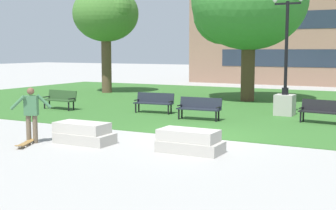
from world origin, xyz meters
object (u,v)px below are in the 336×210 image
object	(u,v)px
park_bench_near_left	(324,110)
park_bench_far_left	(199,107)
lamp_post_right	(285,91)
concrete_block_left	(189,141)
skateboard	(25,143)
park_bench_near_right	(154,101)
park_bench_far_right	(60,98)
concrete_block_center	(83,133)
person_skateboarder	(31,112)

from	to	relation	value
park_bench_near_left	park_bench_far_left	xyz separation A→B (m)	(-4.64, -1.32, 0.00)
park_bench_far_left	lamp_post_right	xyz separation A→B (m)	(2.75, 2.94, 0.55)
concrete_block_left	park_bench_near_left	xyz separation A→B (m)	(2.45, 6.97, 0.23)
skateboard	park_bench_near_right	distance (m)	8.16
concrete_block_left	park_bench_far_right	size ratio (longest dim) A/B	0.98
concrete_block_center	skateboard	size ratio (longest dim) A/B	1.79
person_skateboarder	lamp_post_right	size ratio (longest dim) A/B	0.32
park_bench_near_left	lamp_post_right	world-z (taller)	lamp_post_right
park_bench_near_right	skateboard	bearing A→B (deg)	-88.77
concrete_block_left	concrete_block_center	bearing A→B (deg)	-174.36
concrete_block_left	skateboard	distance (m)	4.92
person_skateboarder	park_bench_near_right	world-z (taller)	person_skateboarder
concrete_block_center	park_bench_near_right	distance (m)	7.10
park_bench_near_right	lamp_post_right	world-z (taller)	lamp_post_right
park_bench_far_right	lamp_post_right	world-z (taller)	lamp_post_right
park_bench_far_left	skateboard	bearing A→B (deg)	-109.05
person_skateboarder	park_bench_far_right	distance (m)	8.18
park_bench_near_left	skateboard	bearing A→B (deg)	-129.94
park_bench_near_right	park_bench_far_left	size ratio (longest dim) A/B	1.01
lamp_post_right	concrete_block_center	bearing A→B (deg)	-114.01
concrete_block_left	park_bench_far_left	bearing A→B (deg)	111.19
concrete_block_center	person_skateboarder	bearing A→B (deg)	-153.25
concrete_block_center	concrete_block_left	distance (m)	3.44
concrete_block_left	park_bench_far_left	size ratio (longest dim) A/B	0.99
park_bench_far_left	park_bench_far_right	bearing A→B (deg)	179.83
person_skateboarder	park_bench_far_right	bearing A→B (deg)	124.61
park_bench_far_left	park_bench_near_right	bearing A→B (deg)	160.06
concrete_block_left	person_skateboarder	distance (m)	4.99
concrete_block_center	park_bench_far_right	xyz separation A→B (m)	(-6.05, 6.01, 0.23)
person_skateboarder	lamp_post_right	world-z (taller)	lamp_post_right
concrete_block_center	person_skateboarder	world-z (taller)	person_skateboarder
concrete_block_left	park_bench_near_right	distance (m)	8.20
person_skateboarder	skateboard	bearing A→B (deg)	-70.84
person_skateboarder	skateboard	world-z (taller)	person_skateboarder
skateboard	park_bench_far_right	distance (m)	8.67
concrete_block_left	park_bench_near_right	xyz separation A→B (m)	(-4.85, 6.61, 0.23)
concrete_block_center	park_bench_near_right	size ratio (longest dim) A/B	0.99
skateboard	lamp_post_right	xyz separation A→B (m)	(5.23, 10.12, 1.00)
person_skateboarder	park_bench_far_left	xyz separation A→B (m)	(2.65, 6.70, -0.43)
park_bench_near_right	park_bench_far_right	distance (m)	4.73
concrete_block_left	lamp_post_right	size ratio (longest dim) A/B	0.34
concrete_block_center	concrete_block_left	size ratio (longest dim) A/B	1.02
park_bench_far_right	lamp_post_right	bearing A→B (deg)	16.24
park_bench_far_right	lamp_post_right	xyz separation A→B (m)	(10.03, 2.92, 0.55)
park_bench_near_right	park_bench_far_left	xyz separation A→B (m)	(2.65, -0.96, 0.00)
concrete_block_left	person_skateboarder	bearing A→B (deg)	-167.75
concrete_block_center	skateboard	distance (m)	1.74
skateboard	lamp_post_right	world-z (taller)	lamp_post_right
concrete_block_center	park_bench_far_left	bearing A→B (deg)	78.36
concrete_block_left	park_bench_near_right	size ratio (longest dim) A/B	0.98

